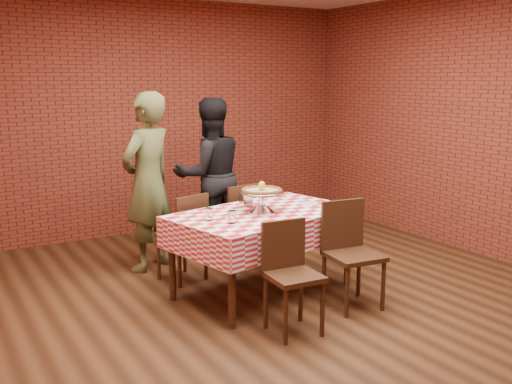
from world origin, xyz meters
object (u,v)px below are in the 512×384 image
Objects in this scene: pizza_stand at (262,202)px; chair_near_left at (294,279)px; diner_olive at (148,182)px; condiment_caddy at (246,198)px; chair_far_left at (182,237)px; chair_near_right at (354,256)px; chair_far_right at (234,224)px; table at (263,253)px; diner_black at (210,175)px; water_glass_right at (209,214)px; pizza at (262,191)px; water_glass_left at (232,217)px.

chair_near_left is (-0.24, -0.85, -0.42)m from pizza_stand.
chair_near_left is 2.13m from diner_olive.
chair_far_left is at bearing 136.41° from condiment_caddy.
chair_far_right is at bearing 108.16° from chair_near_right.
diner_olive is at bearing 118.15° from table.
diner_black is at bearing -100.68° from chair_far_right.
chair_near_right is 0.50× the size of diner_olive.
diner_olive reaches higher than chair_near_left.
diner_olive is (-0.80, 0.34, 0.47)m from chair_far_right.
table is 0.89m from chair_near_left.
chair_far_left is (-0.48, 0.69, -0.42)m from pizza_stand.
condiment_caddy reaches higher than table.
water_glass_right is 0.13× the size of chair_near_left.
pizza_stand is 1.49m from diner_black.
diner_olive is (-0.14, 0.50, 0.47)m from chair_far_left.
table is at bearing -87.31° from condiment_caddy.
diner_black reaches higher than condiment_caddy.
water_glass_right is (-0.55, -0.05, -0.13)m from pizza.
water_glass_right is 1.24m from diner_olive.
chair_near_left is 0.99× the size of chair_far_left.
chair_near_right is 0.52× the size of diner_black.
table is 0.53m from condiment_caddy.
table is 14.97× the size of water_glass_left.
chair_near_left is at bearing -160.67° from chair_near_right.
pizza_stand reaches higher than water_glass_right.
pizza is at bearing 87.44° from diner_black.
chair_near_right is at bearing 110.41° from chair_far_left.
chair_near_right is at bearing 94.11° from chair_far_right.
pizza is at bearing 5.42° from water_glass_right.
chair_far_left is at bearing 125.76° from table.
chair_far_right is (-0.31, 1.54, -0.01)m from chair_near_right.
condiment_caddy reaches higher than water_glass_left.
chair_far_left is (-0.48, 0.42, -0.40)m from condiment_caddy.
pizza_stand is 0.45× the size of chair_near_right.
pizza reaches higher than chair_far_right.
table is 0.85m from chair_far_left.
pizza is 0.99m from chair_far_left.
water_glass_left is 0.22m from water_glass_right.
water_glass_left is at bearing -152.79° from table.
diner_olive is at bearing 93.28° from water_glass_right.
water_glass_left is at bearing -56.34° from water_glass_right.
diner_black is at bearing 81.58° from pizza_stand.
chair_far_left is at bearing 84.84° from water_glass_right.
water_glass_right is 0.73× the size of condiment_caddy.
chair_near_right reaches higher than water_glass_right.
water_glass_right is (-0.12, 0.18, 0.00)m from water_glass_left.
table is 0.89× the size of diner_olive.
chair_near_right is 1.69m from chair_far_left.
water_glass_right is 1.28m from chair_near_right.
chair_near_right is at bearing 103.13° from diner_black.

